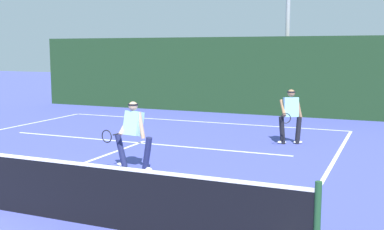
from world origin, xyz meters
name	(u,v)px	position (x,y,z in m)	size (l,w,h in m)	color
court_line_baseline_far	(198,122)	(0.00, 10.63, 0.00)	(11.03, 0.10, 0.01)	white
court_line_service	(140,143)	(0.00, 6.11, 0.00)	(8.99, 0.10, 0.01)	white
court_line_centre	(79,165)	(0.00, 3.20, 0.00)	(0.10, 6.40, 0.01)	white
player_near	(133,132)	(1.38, 3.36, 0.85)	(1.08, 0.85, 1.56)	#1E234C
player_far	(291,114)	(4.08, 7.69, 0.87)	(0.72, 0.93, 1.59)	black
tennis_ball	(135,193)	(2.39, 1.66, 0.03)	(0.07, 0.07, 0.07)	#D1E033
back_fence_windscreen	(223,75)	(0.00, 13.42, 1.62)	(18.23, 0.12, 3.23)	#1B381D
light_pole	(288,15)	(2.45, 14.66, 4.14)	(0.55, 0.44, 6.66)	#9EA39E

